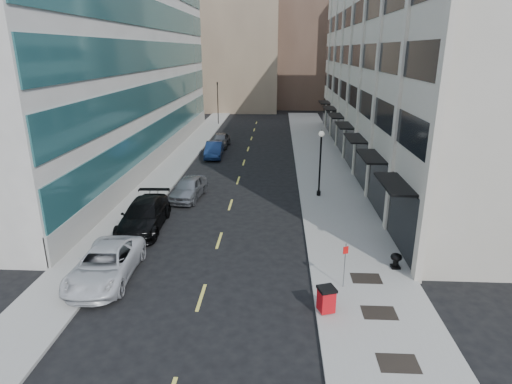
# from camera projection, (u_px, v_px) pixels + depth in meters

# --- Properties ---
(ground) EXTENTS (160.00, 160.00, 0.00)m
(ground) POSITION_uv_depth(u_px,v_px,m) (192.00, 325.00, 17.13)
(ground) COLOR black
(ground) RESTS_ON ground
(sidewalk_right) EXTENTS (5.00, 80.00, 0.15)m
(sidewalk_right) POSITION_uv_depth(u_px,v_px,m) (328.00, 181.00, 35.68)
(sidewalk_right) COLOR gray
(sidewalk_right) RESTS_ON ground
(sidewalk_left) EXTENTS (3.00, 80.00, 0.15)m
(sidewalk_left) POSITION_uv_depth(u_px,v_px,m) (162.00, 178.00, 36.37)
(sidewalk_left) COLOR gray
(sidewalk_left) RESTS_ON ground
(building_right) EXTENTS (15.30, 46.50, 18.25)m
(building_right) POSITION_uv_depth(u_px,v_px,m) (428.00, 67.00, 39.02)
(building_right) COLOR beige
(building_right) RESTS_ON ground
(building_left) EXTENTS (16.14, 46.00, 20.00)m
(building_left) POSITION_uv_depth(u_px,v_px,m) (75.00, 55.00, 40.34)
(building_left) COLOR silver
(building_left) RESTS_ON ground
(skyline_tan_near) EXTENTS (14.00, 18.00, 28.00)m
(skyline_tan_near) POSITION_uv_depth(u_px,v_px,m) (239.00, 29.00, 77.32)
(skyline_tan_near) COLOR #988264
(skyline_tan_near) RESTS_ON ground
(skyline_brown) EXTENTS (12.00, 16.00, 34.00)m
(skyline_brown) POSITION_uv_depth(u_px,v_px,m) (305.00, 13.00, 79.57)
(skyline_brown) COLOR brown
(skyline_brown) RESTS_ON ground
(skyline_tan_far) EXTENTS (12.00, 14.00, 22.00)m
(skyline_tan_far) POSITION_uv_depth(u_px,v_px,m) (196.00, 47.00, 88.24)
(skyline_tan_far) COLOR #988264
(skyline_tan_far) RESTS_ON ground
(skyline_stone) EXTENTS (10.00, 14.00, 20.00)m
(skyline_stone) POSITION_uv_depth(u_px,v_px,m) (362.00, 53.00, 75.60)
(skyline_stone) COLOR beige
(skyline_stone) RESTS_ON ground
(grate_near) EXTENTS (1.40, 1.00, 0.01)m
(grate_near) POSITION_uv_depth(u_px,v_px,m) (398.00, 363.00, 14.81)
(grate_near) COLOR black
(grate_near) RESTS_ON sidewalk_right
(grate_mid) EXTENTS (1.40, 1.00, 0.01)m
(grate_mid) POSITION_uv_depth(u_px,v_px,m) (379.00, 313.00, 17.65)
(grate_mid) COLOR black
(grate_mid) RESTS_ON sidewalk_right
(grate_far) EXTENTS (1.40, 1.00, 0.01)m
(grate_far) POSITION_uv_depth(u_px,v_px,m) (366.00, 278.00, 20.30)
(grate_far) COLOR black
(grate_far) RESTS_ON sidewalk_right
(road_centerline) EXTENTS (0.15, 68.20, 0.01)m
(road_centerline) POSITION_uv_depth(u_px,v_px,m) (235.00, 191.00, 33.23)
(road_centerline) COLOR #D8CC4C
(road_centerline) RESTS_ON ground
(traffic_signal) EXTENTS (0.66, 0.66, 6.98)m
(traffic_signal) POSITION_uv_depth(u_px,v_px,m) (217.00, 85.00, 61.07)
(traffic_signal) COLOR black
(traffic_signal) RESTS_ON ground
(car_white_van) EXTENTS (2.78, 5.71, 1.56)m
(car_white_van) POSITION_uv_depth(u_px,v_px,m) (105.00, 264.00, 20.31)
(car_white_van) COLOR silver
(car_white_van) RESTS_ON ground
(car_black_pickup) EXTENTS (2.68, 6.07, 1.73)m
(car_black_pickup) POSITION_uv_depth(u_px,v_px,m) (144.00, 215.00, 26.11)
(car_black_pickup) COLOR black
(car_black_pickup) RESTS_ON ground
(car_silver_sedan) EXTENTS (2.45, 4.91, 1.61)m
(car_silver_sedan) POSITION_uv_depth(u_px,v_px,m) (189.00, 188.00, 31.45)
(car_silver_sedan) COLOR gray
(car_silver_sedan) RESTS_ON ground
(car_blue_sedan) EXTENTS (1.90, 4.80, 1.55)m
(car_blue_sedan) POSITION_uv_depth(u_px,v_px,m) (214.00, 150.00, 43.57)
(car_blue_sedan) COLOR navy
(car_blue_sedan) RESTS_ON ground
(car_grey_sedan) EXTENTS (2.00, 4.64, 1.56)m
(car_grey_sedan) POSITION_uv_depth(u_px,v_px,m) (220.00, 140.00, 48.30)
(car_grey_sedan) COLOR slate
(car_grey_sedan) RESTS_ON ground
(trash_bin) EXTENTS (0.86, 0.86, 1.11)m
(trash_bin) POSITION_uv_depth(u_px,v_px,m) (326.00, 299.00, 17.58)
(trash_bin) COLOR red
(trash_bin) RESTS_ON sidewalk_right
(lamppost) EXTENTS (0.41, 0.41, 4.95)m
(lamppost) POSITION_uv_depth(u_px,v_px,m) (320.00, 157.00, 30.99)
(lamppost) COLOR black
(lamppost) RESTS_ON sidewalk_right
(sign_post) EXTENTS (0.25, 0.12, 2.17)m
(sign_post) POSITION_uv_depth(u_px,v_px,m) (345.00, 259.00, 19.15)
(sign_post) COLOR slate
(sign_post) RESTS_ON sidewalk_right
(urn_planter) EXTENTS (0.57, 0.57, 0.79)m
(urn_planter) POSITION_uv_depth(u_px,v_px,m) (396.00, 259.00, 21.14)
(urn_planter) COLOR black
(urn_planter) RESTS_ON sidewalk_right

